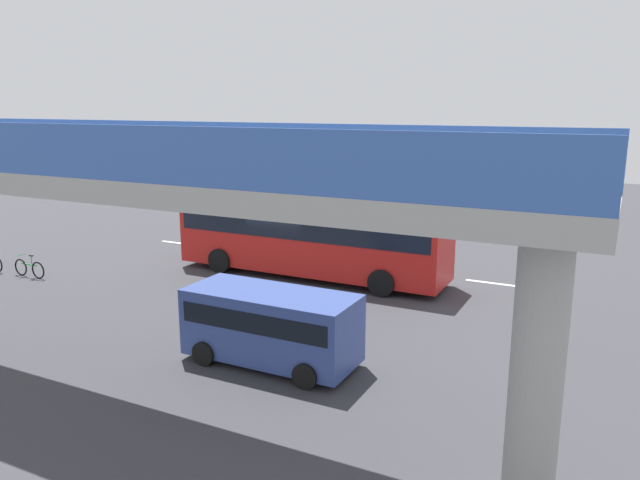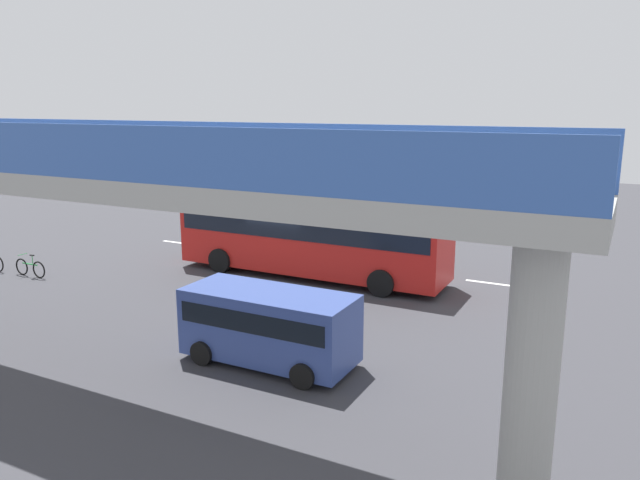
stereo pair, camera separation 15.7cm
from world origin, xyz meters
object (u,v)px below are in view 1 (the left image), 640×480
city_bus (310,232)px  traffic_sign (289,217)px  parked_van (271,322)px  bicycle_green (29,268)px  pedestrian (329,241)px

city_bus → traffic_sign: 3.44m
city_bus → parked_van: 8.88m
traffic_sign → parked_van: bearing=117.4°
traffic_sign → bicycle_green: bearing=45.1°
pedestrian → traffic_sign: 2.22m
bicycle_green → traffic_sign: size_ratio=0.63×
parked_van → bicycle_green: bearing=-11.8°
city_bus → bicycle_green: city_bus is taller
city_bus → traffic_sign: city_bus is taller
city_bus → traffic_sign: (2.42, -2.45, 0.01)m
bicycle_green → traffic_sign: 11.27m
city_bus → bicycle_green: 11.75m
pedestrian → traffic_sign: size_ratio=0.64×
city_bus → parked_van: size_ratio=2.40×
city_bus → bicycle_green: (10.30, 5.46, -1.51)m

